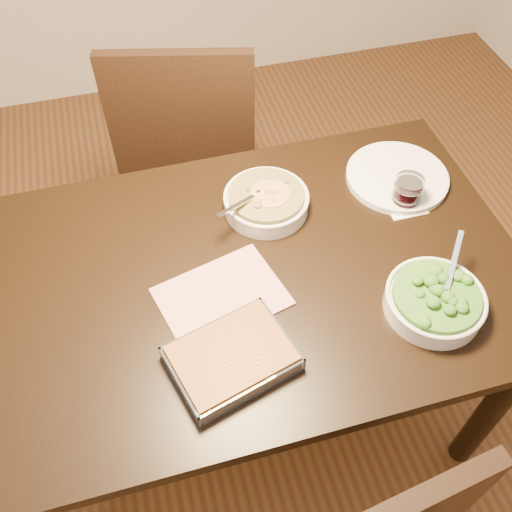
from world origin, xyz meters
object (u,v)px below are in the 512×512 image
table (251,293)px  baking_dish (232,358)px  broccoli_bowl (435,300)px  dinner_plate (397,177)px  wine_tumbler (407,191)px  chair_far (189,144)px  stew_bowl (266,201)px

table → baking_dish: 0.29m
table → broccoli_bowl: broccoli_bowl is taller
dinner_plate → wine_tumbler: bearing=-102.4°
baking_dish → dinner_plate: bearing=21.4°
baking_dish → chair_far: size_ratio=0.31×
wine_tumbler → dinner_plate: (0.02, 0.10, -0.04)m
broccoli_bowl → baking_dish: size_ratio=0.80×
table → dinner_plate: size_ratio=4.76×
baking_dish → broccoli_bowl: bearing=-13.5°
stew_bowl → baking_dish: (-0.21, -0.44, -0.01)m
chair_far → dinner_plate: bearing=147.8°
stew_bowl → baking_dish: 0.49m
broccoli_bowl → chair_far: bearing=113.1°
broccoli_bowl → baking_dish: bearing=-178.2°
baking_dish → chair_far: (0.08, 1.00, -0.21)m
dinner_plate → chair_far: (-0.52, 0.55, -0.20)m
broccoli_bowl → wine_tumbler: size_ratio=2.72×
stew_bowl → chair_far: chair_far is taller
stew_bowl → dinner_plate: size_ratio=0.81×
baking_dish → chair_far: 1.03m
baking_dish → wine_tumbler: size_ratio=3.40×
table → chair_far: size_ratio=1.40×
stew_bowl → dinner_plate: (0.40, 0.01, -0.02)m
stew_bowl → broccoli_bowl: broccoli_bowl is taller
stew_bowl → baking_dish: size_ratio=0.78×
dinner_plate → chair_far: size_ratio=0.29×
stew_bowl → chair_far: bearing=102.6°
broccoli_bowl → chair_far: (-0.42, 0.99, -0.22)m
broccoli_bowl → dinner_plate: bearing=76.5°
broccoli_bowl → baking_dish: 0.50m
broccoli_bowl → chair_far: 1.09m
stew_bowl → wine_tumbler: wine_tumbler is taller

